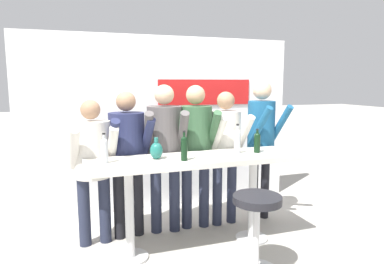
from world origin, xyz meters
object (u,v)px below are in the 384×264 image
at_px(person_center_left, 165,143).
at_px(wine_bottle_1, 184,147).
at_px(tasting_table, 195,172).
at_px(person_right, 261,134).
at_px(bar_stool, 257,222).
at_px(person_far_left, 93,158).
at_px(wine_bottle_2, 237,140).
at_px(wine_bottle_0, 257,142).
at_px(decorative_vase, 156,150).
at_px(person_left, 127,149).
at_px(person_center, 196,141).
at_px(person_center_right, 226,144).
at_px(wine_bottle_3, 104,149).

bearing_deg(person_center_left, wine_bottle_1, -78.09).
height_order(tasting_table, person_right, person_right).
bearing_deg(bar_stool, person_right, 58.93).
bearing_deg(person_far_left, wine_bottle_2, -21.06).
xyz_separation_m(tasting_table, wine_bottle_0, (0.73, -0.00, 0.29)).
bearing_deg(wine_bottle_1, person_center_left, 93.61).
bearing_deg(wine_bottle_0, person_far_left, 165.44).
height_order(person_center_left, decorative_vase, person_center_left).
distance_m(wine_bottle_0, wine_bottle_1, 0.89).
bearing_deg(person_far_left, person_left, 4.67).
height_order(bar_stool, person_far_left, person_far_left).
relative_size(person_right, wine_bottle_0, 6.81).
distance_m(tasting_table, person_center, 0.60).
distance_m(person_center_left, wine_bottle_1, 0.63).
bearing_deg(person_center_right, wine_bottle_0, -77.04).
relative_size(person_left, person_center_right, 1.01).
height_order(tasting_table, wine_bottle_1, wine_bottle_1).
bearing_deg(wine_bottle_2, bar_stool, -99.82).
xyz_separation_m(wine_bottle_2, decorative_vase, (-0.89, 0.02, -0.06)).
bearing_deg(wine_bottle_3, person_center_left, 34.85).
height_order(person_far_left, wine_bottle_3, person_far_left).
relative_size(person_right, wine_bottle_1, 6.01).
bearing_deg(person_center, person_center_right, 5.44).
xyz_separation_m(person_center, person_center_right, (0.38, -0.02, -0.05)).
height_order(tasting_table, wine_bottle_2, wine_bottle_2).
height_order(tasting_table, decorative_vase, decorative_vase).
xyz_separation_m(person_center, wine_bottle_3, (-1.10, -0.51, 0.07)).
distance_m(person_center, person_right, 0.87).
bearing_deg(person_center_left, tasting_table, -60.97).
bearing_deg(person_far_left, person_center_right, -3.03).
bearing_deg(wine_bottle_3, person_far_left, 102.18).
bearing_deg(person_left, wine_bottle_3, -126.10).
bearing_deg(person_right, person_left, 168.64).
relative_size(wine_bottle_2, wine_bottle_3, 1.10).
relative_size(person_far_left, person_center, 0.91).
xyz_separation_m(wine_bottle_0, wine_bottle_2, (-0.23, 0.01, 0.03)).
xyz_separation_m(person_left, person_right, (1.68, -0.03, 0.10)).
bearing_deg(wine_bottle_1, tasting_table, 38.68).
relative_size(person_left, person_right, 0.93).
distance_m(person_center_left, wine_bottle_0, 1.05).
xyz_separation_m(bar_stool, person_right, (0.68, 1.13, 0.62)).
height_order(person_left, wine_bottle_3, person_left).
height_order(person_center_right, decorative_vase, person_center_right).
relative_size(wine_bottle_1, decorative_vase, 1.36).
distance_m(person_center_right, decorative_vase, 1.08).
xyz_separation_m(tasting_table, wine_bottle_3, (-0.91, 0.01, 0.30)).
bearing_deg(person_right, person_center, 167.75).
bearing_deg(person_center_right, wine_bottle_2, -103.61).
bearing_deg(person_right, person_center_left, 168.60).
distance_m(person_far_left, person_center_left, 0.82).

